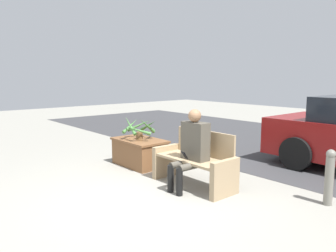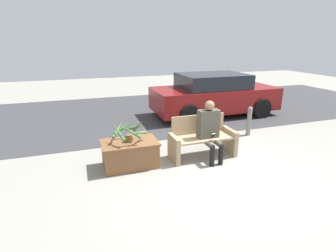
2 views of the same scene
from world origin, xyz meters
The scene contains 7 objects.
ground_plane centered at (0.00, 0.00, 0.00)m, with size 30.00×30.00×0.00m, color gray.
road_surface centered at (0.00, 5.21, 0.00)m, with size 20.00×6.00×0.01m, color #38383A.
bench centered at (-0.03, 1.02, 0.41)m, with size 1.45×0.58×0.90m.
person_seated centered at (0.06, 0.85, 0.72)m, with size 0.45×0.59×1.29m.
planter_box centered at (-1.64, 1.03, 0.29)m, with size 1.13×0.71×0.54m.
potted_plant centered at (-1.62, 1.05, 0.78)m, with size 0.74×0.75×0.48m.
bollard_post centered at (1.79, 1.85, 0.42)m, with size 0.13×0.13×0.80m.
Camera 1 is at (3.70, -2.73, 1.80)m, focal length 35.00 mm.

